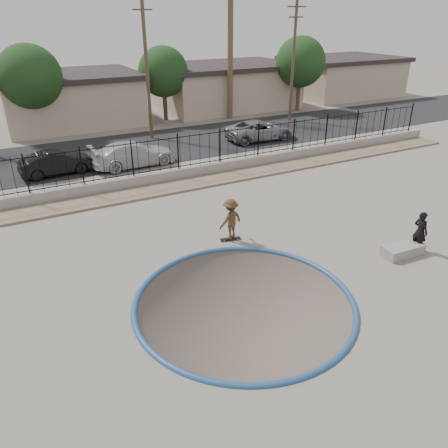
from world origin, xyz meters
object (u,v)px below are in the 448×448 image
at_px(skateboard, 230,239).
at_px(car_b, 57,163).
at_px(videographer, 420,232).
at_px(car_d, 260,130).
at_px(car_c, 133,154).
at_px(concrete_ledge, 403,250).
at_px(skater, 231,221).

relative_size(skateboard, car_b, 0.21).
distance_m(videographer, car_d, 16.50).
bearing_deg(car_c, skateboard, -179.47).
xyz_separation_m(concrete_ledge, car_c, (-5.74, 14.78, 0.54)).
distance_m(car_b, car_c, 4.24).
bearing_deg(car_b, skateboard, -161.43).
distance_m(skater, videographer, 7.16).
xyz_separation_m(skateboard, car_c, (-0.60, 10.74, 0.69)).
xyz_separation_m(skater, car_c, (-0.60, 10.74, -0.08)).
xyz_separation_m(videographer, concrete_ledge, (-0.75, 0.02, -0.61)).
xyz_separation_m(skater, skateboard, (-0.00, 0.00, -0.77)).
bearing_deg(videographer, skateboard, 53.15).
xyz_separation_m(skateboard, videographer, (5.89, -4.06, 0.75)).
relative_size(skater, videographer, 1.03).
bearing_deg(skateboard, car_d, 66.34).
distance_m(skateboard, car_c, 10.78).
bearing_deg(car_c, videographer, -158.96).
bearing_deg(car_b, car_d, -90.84).
distance_m(skateboard, car_b, 12.27).
bearing_deg(car_c, concrete_ledge, -161.42).
relative_size(concrete_ledge, car_b, 0.40).
bearing_deg(car_c, car_d, -84.27).
distance_m(skater, skateboard, 0.77).
height_order(concrete_ledge, car_d, car_d).
distance_m(skater, concrete_ledge, 6.57).
relative_size(skateboard, car_d, 0.17).
xyz_separation_m(concrete_ledge, car_d, (3.83, 16.19, 0.52)).
xyz_separation_m(videographer, car_b, (-10.69, 15.33, -0.12)).
bearing_deg(car_d, skateboard, 146.19).
relative_size(skateboard, concrete_ledge, 0.53).
xyz_separation_m(skateboard, concrete_ledge, (5.15, -4.04, 0.14)).
distance_m(concrete_ledge, car_b, 18.26).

